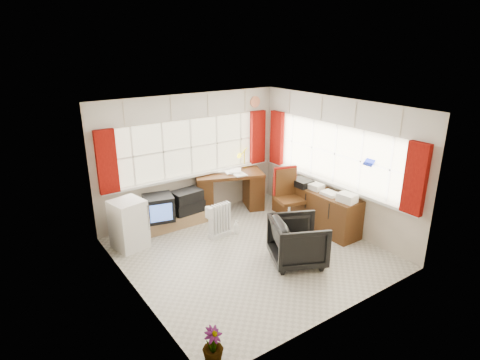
% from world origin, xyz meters
% --- Properties ---
extents(ground, '(4.00, 4.00, 0.00)m').
position_xyz_m(ground, '(0.00, 0.00, 0.00)').
color(ground, beige).
rests_on(ground, ground).
extents(room_walls, '(4.00, 4.00, 4.00)m').
position_xyz_m(room_walls, '(0.00, 0.00, 1.50)').
color(room_walls, beige).
rests_on(room_walls, ground).
extents(window_back, '(3.70, 0.12, 3.60)m').
position_xyz_m(window_back, '(0.00, 1.94, 0.95)').
color(window_back, beige).
rests_on(window_back, room_walls).
extents(window_right, '(0.12, 3.70, 3.60)m').
position_xyz_m(window_right, '(1.94, 0.00, 0.95)').
color(window_right, beige).
rests_on(window_right, room_walls).
extents(curtains, '(3.83, 3.83, 1.15)m').
position_xyz_m(curtains, '(0.92, 0.93, 1.46)').
color(curtains, maroon).
rests_on(curtains, room_walls).
extents(overhead_cabinets, '(3.98, 3.98, 0.48)m').
position_xyz_m(overhead_cabinets, '(0.98, 0.98, 2.25)').
color(overhead_cabinets, beige).
rests_on(overhead_cabinets, room_walls).
extents(desk, '(1.58, 1.17, 0.86)m').
position_xyz_m(desk, '(0.77, 1.80, 0.46)').
color(desk, '#472810').
rests_on(desk, ground).
extents(desk_lamp, '(0.16, 0.14, 0.43)m').
position_xyz_m(desk_lamp, '(1.28, 1.95, 1.12)').
color(desk_lamp, '#DBCC09').
rests_on(desk_lamp, desk).
extents(task_chair, '(0.59, 0.61, 1.16)m').
position_xyz_m(task_chair, '(1.28, 0.51, 0.62)').
color(task_chair, black).
rests_on(task_chair, ground).
extents(office_chair, '(1.11, 1.10, 0.77)m').
position_xyz_m(office_chair, '(0.46, -0.70, 0.38)').
color(office_chair, black).
rests_on(office_chair, ground).
extents(radiator, '(0.44, 0.20, 0.64)m').
position_xyz_m(radiator, '(-0.08, 0.81, 0.26)').
color(radiator, white).
rests_on(radiator, ground).
extents(credenza, '(0.50, 2.00, 0.85)m').
position_xyz_m(credenza, '(1.73, 0.20, 0.40)').
color(credenza, '#472810').
rests_on(credenza, ground).
extents(file_tray, '(0.31, 0.40, 0.13)m').
position_xyz_m(file_tray, '(1.61, 0.46, 0.82)').
color(file_tray, black).
rests_on(file_tray, credenza).
extents(tv_bench, '(1.40, 0.50, 0.25)m').
position_xyz_m(tv_bench, '(-0.55, 1.72, 0.12)').
color(tv_bench, '#A87F54').
rests_on(tv_bench, ground).
extents(crt_tv, '(0.62, 0.59, 0.48)m').
position_xyz_m(crt_tv, '(-0.92, 1.62, 0.49)').
color(crt_tv, black).
rests_on(crt_tv, tv_bench).
extents(hifi_stack, '(0.65, 0.44, 0.44)m').
position_xyz_m(hifi_stack, '(-0.31, 1.66, 0.46)').
color(hifi_stack, black).
rests_on(hifi_stack, tv_bench).
extents(mini_fridge, '(0.61, 0.61, 0.88)m').
position_xyz_m(mini_fridge, '(-1.60, 1.37, 0.44)').
color(mini_fridge, white).
rests_on(mini_fridge, ground).
extents(spray_bottle_a, '(0.14, 0.14, 0.26)m').
position_xyz_m(spray_bottle_a, '(0.23, 0.73, 0.13)').
color(spray_bottle_a, white).
rests_on(spray_bottle_a, ground).
extents(spray_bottle_b, '(0.11, 0.11, 0.21)m').
position_xyz_m(spray_bottle_b, '(0.13, 1.48, 0.10)').
color(spray_bottle_b, '#87CABA').
rests_on(spray_bottle_b, ground).
extents(flower_vase, '(0.32, 0.32, 0.44)m').
position_xyz_m(flower_vase, '(-1.79, -1.76, 0.22)').
color(flower_vase, black).
rests_on(flower_vase, ground).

